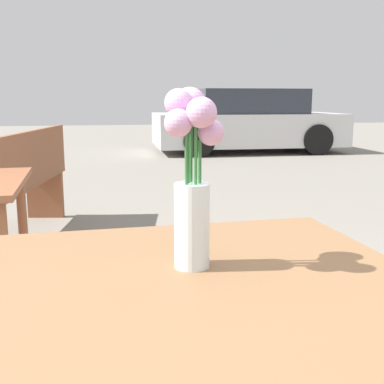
# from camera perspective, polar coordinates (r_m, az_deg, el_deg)

# --- Properties ---
(table_front) EXTENTS (1.01, 0.93, 0.74)m
(table_front) POSITION_cam_1_polar(r_m,az_deg,el_deg) (0.94, -1.66, -16.66)
(table_front) COLOR brown
(table_front) RESTS_ON ground_plane
(flower_vase) EXTENTS (0.12, 0.14, 0.37)m
(flower_vase) POSITION_cam_1_polar(r_m,az_deg,el_deg) (0.97, -0.04, 1.32)
(flower_vase) COLOR silver
(flower_vase) RESTS_ON table_front
(bench_near) EXTENTS (0.62, 1.57, 0.85)m
(bench_near) POSITION_cam_1_polar(r_m,az_deg,el_deg) (3.92, -19.08, 1.20)
(bench_near) COLOR brown
(bench_near) RESTS_ON ground_plane
(parked_car) EXTENTS (3.85, 2.01, 1.28)m
(parked_car) POSITION_cam_1_polar(r_m,az_deg,el_deg) (10.21, 6.52, 8.24)
(parked_car) COLOR silver
(parked_car) RESTS_ON ground_plane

